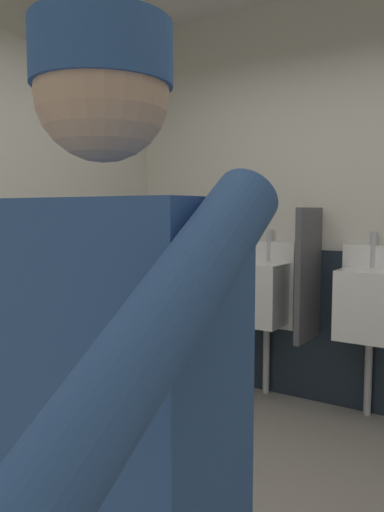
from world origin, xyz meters
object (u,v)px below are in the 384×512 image
Objects in this scene: urinal_left at (262,293)px; trash_bin at (25,397)px; urinal_middle at (367,304)px; person at (104,435)px.

urinal_left is 2.24× the size of trash_bin.
urinal_middle is 2.71m from person.
urinal_left is 1.00× the size of urinal_middle.
urinal_left reaches higher than trash_bin.
urinal_middle reaches higher than trash_bin.
person reaches higher than urinal_left.
urinal_middle is 2.22m from trash_bin.
trash_bin is (-1.61, -1.44, -0.50)m from urinal_middle.
person is 2.34m from trash_bin.
urinal_middle is at bearing 0.00° from urinal_left.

